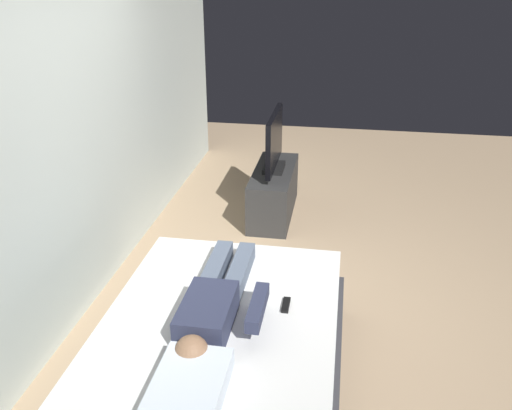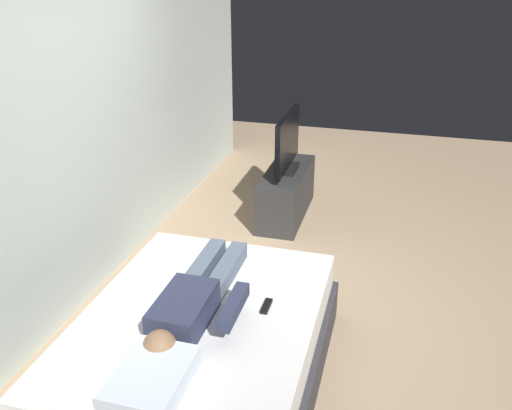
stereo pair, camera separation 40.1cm
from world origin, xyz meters
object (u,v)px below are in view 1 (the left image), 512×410
Objects in this scene: tv at (274,143)px; remote at (286,305)px; person at (215,303)px; tv_stand at (274,192)px; bed at (221,355)px; pillow at (190,386)px.

remote is at bearing -170.47° from tv.
tv_stand is (2.55, -0.00, -0.37)m from person.
bed is 2.18× the size of tv.
person is 8.40× the size of remote.
tv_stand is at bearing 14.04° from tv.
bed is 2.63m from tv.
tv is (2.40, 0.40, 0.24)m from remote.
tv_stand is 1.25× the size of tv.
remote reaches higher than tv_stand.
bed is 0.72m from pillow.
bed is at bearing 115.81° from remote.
tv_stand is (2.58, 0.03, -0.01)m from bed.
tv is at bearing 0.69° from bed.
person is at bearing 179.97° from tv_stand.
remote is (0.15, -0.40, -0.07)m from person.
tv is (2.55, -0.00, 0.16)m from person.
pillow is 0.55× the size of tv.
bed is at bearing -179.31° from tv.
pillow is at bearing -179.45° from tv_stand.
person is (0.03, 0.03, 0.36)m from bed.
bed is 12.76× the size of remote.
tv is at bearing 0.55° from pillow.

